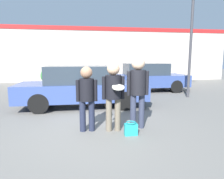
# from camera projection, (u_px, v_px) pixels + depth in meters

# --- Properties ---
(ground_plane) EXTENTS (56.00, 56.00, 0.00)m
(ground_plane) POSITION_uv_depth(u_px,v_px,m) (97.00, 129.00, 5.10)
(ground_plane) COLOR #66635E
(storefront_building) EXTENTS (24.00, 0.22, 4.27)m
(storefront_building) POSITION_uv_depth(u_px,v_px,m) (85.00, 54.00, 15.70)
(storefront_building) COLOR #B2A89E
(storefront_building) RESTS_ON ground
(person_left) EXTENTS (0.52, 0.35, 1.59)m
(person_left) POSITION_uv_depth(u_px,v_px,m) (87.00, 94.00, 4.81)
(person_left) COLOR #1E2338
(person_left) RESTS_ON ground
(person_middle_with_frisbee) EXTENTS (0.55, 0.61, 1.69)m
(person_middle_with_frisbee) POSITION_uv_depth(u_px,v_px,m) (113.00, 90.00, 4.82)
(person_middle_with_frisbee) COLOR #665B4C
(person_middle_with_frisbee) RESTS_ON ground
(person_right) EXTENTS (0.56, 0.39, 1.82)m
(person_right) POSITION_uv_depth(u_px,v_px,m) (138.00, 85.00, 5.00)
(person_right) COLOR #2D3347
(person_right) RESTS_ON ground
(parked_car_near) EXTENTS (4.65, 1.78, 1.52)m
(parked_car_near) POSITION_uv_depth(u_px,v_px,m) (82.00, 86.00, 7.41)
(parked_car_near) COLOR #334784
(parked_car_near) RESTS_ON ground
(parked_car_far) EXTENTS (4.32, 1.90, 1.53)m
(parked_car_far) POSITION_uv_depth(u_px,v_px,m) (146.00, 77.00, 11.10)
(parked_car_far) COLOR #334784
(parked_car_far) RESTS_ON ground
(street_lamp) EXTENTS (1.47, 0.35, 5.94)m
(street_lamp) POSITION_uv_depth(u_px,v_px,m) (198.00, 16.00, 8.84)
(street_lamp) COLOR #38383D
(street_lamp) RESTS_ON ground
(shrub) EXTENTS (1.11, 1.11, 1.11)m
(shrub) POSITION_uv_depth(u_px,v_px,m) (48.00, 76.00, 14.79)
(shrub) COLOR #2D6B33
(shrub) RESTS_ON ground
(handbag) EXTENTS (0.30, 0.23, 0.32)m
(handbag) POSITION_uv_depth(u_px,v_px,m) (131.00, 129.00, 4.64)
(handbag) COLOR teal
(handbag) RESTS_ON ground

